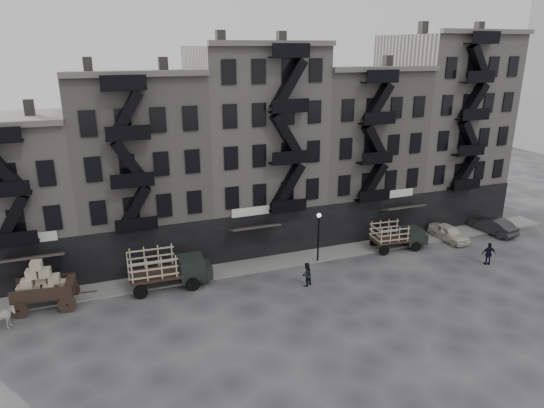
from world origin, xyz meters
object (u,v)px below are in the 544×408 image
object	(u,v)px
stake_truck_west	(167,266)
pedestrian_mid	(306,274)
car_east	(449,233)
wagon	(41,281)
policeman	(489,254)
stake_truck_east	(398,234)
car_far	(493,225)

from	to	relation	value
stake_truck_west	pedestrian_mid	bearing A→B (deg)	-17.31
car_east	wagon	bearing A→B (deg)	175.47
pedestrian_mid	policeman	distance (m)	15.50
stake_truck_west	pedestrian_mid	xyz separation A→B (m)	(9.62, -3.40, -0.78)
wagon	car_east	xyz separation A→B (m)	(33.92, 0.01, -1.30)
stake_truck_east	policeman	xyz separation A→B (m)	(5.06, -5.36, -0.46)
wagon	stake_truck_west	bearing A→B (deg)	6.39
car_far	policeman	bearing A→B (deg)	36.51
car_far	pedestrian_mid	bearing A→B (deg)	2.20
wagon	pedestrian_mid	world-z (taller)	wagon
stake_truck_west	policeman	size ratio (longest dim) A/B	3.17
stake_truck_east	policeman	distance (m)	7.38
wagon	stake_truck_east	xyz separation A→B (m)	(28.34, 0.00, -0.61)
car_east	policeman	xyz separation A→B (m)	(-0.53, -5.37, 0.24)
pedestrian_mid	policeman	size ratio (longest dim) A/B	0.97
stake_truck_west	car_far	size ratio (longest dim) A/B	1.29
stake_truck_east	car_far	distance (m)	10.71
wagon	policeman	world-z (taller)	wagon
car_far	policeman	world-z (taller)	policeman
wagon	car_east	world-z (taller)	wagon
wagon	stake_truck_west	size ratio (longest dim) A/B	0.73
wagon	stake_truck_west	xyz separation A→B (m)	(8.40, 0.01, -0.32)
car_far	policeman	xyz separation A→B (m)	(-5.64, -5.35, 0.18)
stake_truck_west	policeman	xyz separation A→B (m)	(24.99, -5.36, -0.75)
wagon	pedestrian_mid	distance (m)	18.37
car_far	pedestrian_mid	distance (m)	21.28
stake_truck_west	car_east	size ratio (longest dim) A/B	1.44
pedestrian_mid	stake_truck_west	bearing A→B (deg)	-46.10
car_east	policeman	size ratio (longest dim) A/B	2.20
wagon	pedestrian_mid	xyz separation A→B (m)	(18.02, -3.40, -1.10)
stake_truck_west	car_far	world-z (taller)	stake_truck_west
car_far	pedestrian_mid	xyz separation A→B (m)	(-21.01, -3.38, 0.15)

